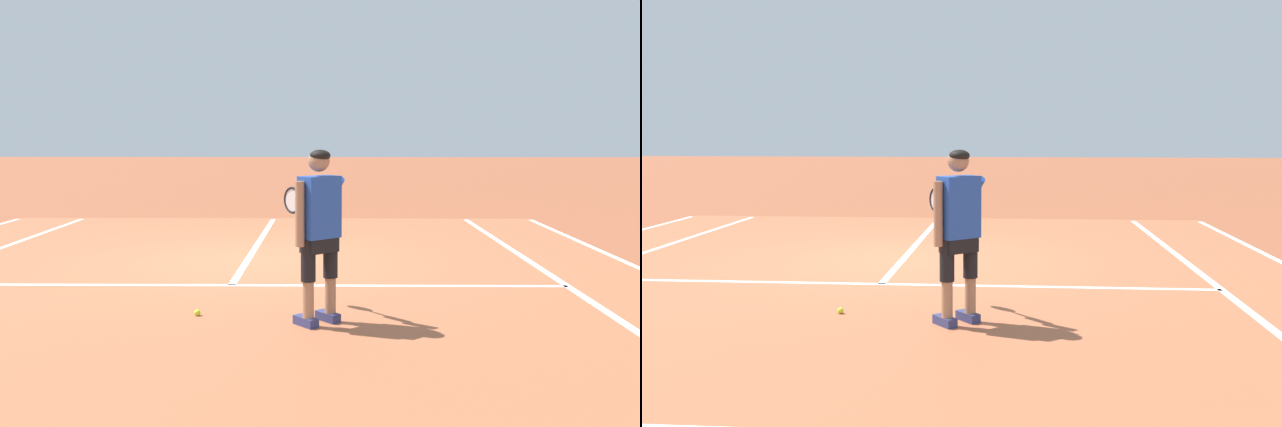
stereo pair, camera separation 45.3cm
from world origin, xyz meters
TOP-DOWN VIEW (x-y plane):
  - ground_plane at (0.00, 0.00)m, footprint 80.00×80.00m
  - court_inner_surface at (0.00, -0.61)m, footprint 10.98×11.06m
  - line_service at (0.00, -1.68)m, footprint 8.23×0.10m
  - line_centre_service at (0.00, 1.52)m, footprint 0.10×6.40m
  - line_singles_right at (4.12, -0.61)m, footprint 0.10×10.66m
  - tennis_player at (1.09, -3.36)m, footprint 0.68×1.19m
  - tennis_ball_near_feet at (-0.16, -3.09)m, footprint 0.07×0.07m

SIDE VIEW (x-z plane):
  - ground_plane at x=0.00m, z-range 0.00..0.00m
  - court_inner_surface at x=0.00m, z-range 0.00..0.00m
  - line_service at x=0.00m, z-range 0.00..0.01m
  - line_centre_service at x=0.00m, z-range 0.00..0.01m
  - line_singles_right at x=4.12m, z-range 0.00..0.01m
  - tennis_ball_near_feet at x=-0.16m, z-range 0.00..0.07m
  - tennis_player at x=1.09m, z-range 0.13..1.85m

